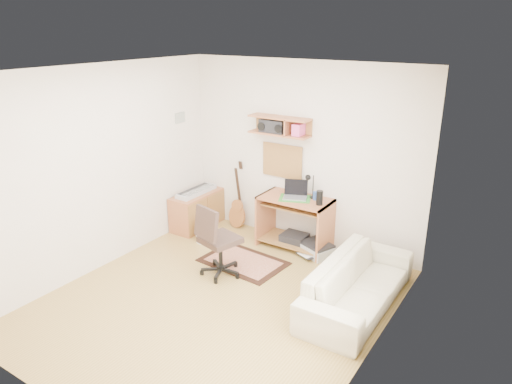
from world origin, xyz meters
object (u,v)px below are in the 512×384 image
Objects in this scene: desk at (295,223)px; task_chair at (220,240)px; printer at (317,249)px; cabinet at (197,210)px; sofa at (359,276)px.

task_chair is at bearing -109.06° from desk.
desk is at bearing -164.57° from printer.
desk is 1.66m from cabinet.
printer is at bearing 46.95° from sofa.
desk reaches higher than printer.
sofa is (1.31, -0.92, -0.01)m from desk.
printer is at bearing 3.70° from cabinet.
cabinet is 0.48× the size of sofa.
cabinet is at bearing -154.25° from printer.
desk is at bearing 6.07° from cabinet.
task_chair reaches higher than sofa.
cabinet is at bearing -173.93° from desk.
desk reaches higher than sofa.
task_chair is at bearing -39.64° from cabinet.
sofa reaches higher than cabinet.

